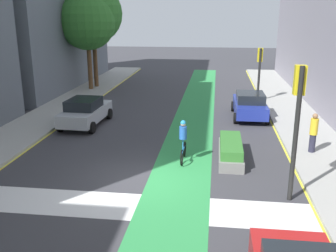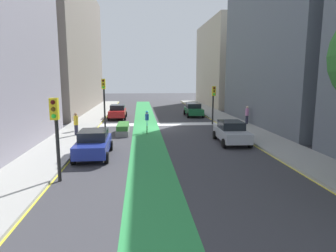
{
  "view_description": "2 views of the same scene",
  "coord_description": "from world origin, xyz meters",
  "px_view_note": "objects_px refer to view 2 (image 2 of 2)",
  "views": [
    {
      "loc": [
        2.65,
        -13.04,
        6.13
      ],
      "look_at": [
        0.59,
        3.2,
        1.27
      ],
      "focal_mm": 40.63,
      "sensor_mm": 36.0,
      "label": 1
    },
    {
      "loc": [
        1.91,
        27.46,
        4.73
      ],
      "look_at": [
        -0.26,
        4.35,
        0.87
      ],
      "focal_mm": 31.56,
      "sensor_mm": 36.0,
      "label": 2
    }
  ],
  "objects_px": {
    "car_silver_left_far": "(231,132)",
    "pedestrian_sidewalk_left_a": "(247,115)",
    "car_blue_right_far": "(93,143)",
    "car_green_left_near": "(193,110)",
    "pedestrian_sidewalk_right_a": "(76,124)",
    "traffic_signal_near_left": "(213,98)",
    "car_red_right_near": "(118,112)",
    "traffic_signal_near_right": "(104,94)",
    "traffic_signal_far_right": "(56,124)",
    "cyclist_in_lane": "(147,121)",
    "median_planter": "(123,129)"
  },
  "relations": [
    {
      "from": "traffic_signal_near_left",
      "to": "car_blue_right_far",
      "type": "relative_size",
      "value": 0.91
    },
    {
      "from": "car_red_right_near",
      "to": "cyclist_in_lane",
      "type": "xyz_separation_m",
      "value": [
        -3.17,
        8.88,
        0.17
      ]
    },
    {
      "from": "traffic_signal_far_right",
      "to": "car_red_right_near",
      "type": "height_order",
      "value": "traffic_signal_far_right"
    },
    {
      "from": "traffic_signal_near_right",
      "to": "car_red_right_near",
      "type": "height_order",
      "value": "traffic_signal_near_right"
    },
    {
      "from": "traffic_signal_near_right",
      "to": "traffic_signal_far_right",
      "type": "height_order",
      "value": "traffic_signal_near_right"
    },
    {
      "from": "pedestrian_sidewalk_left_a",
      "to": "car_silver_left_far",
      "type": "bearing_deg",
      "value": 62.63
    },
    {
      "from": "car_silver_left_far",
      "to": "traffic_signal_far_right",
      "type": "bearing_deg",
      "value": 34.97
    },
    {
      "from": "traffic_signal_near_left",
      "to": "pedestrian_sidewalk_right_a",
      "type": "xyz_separation_m",
      "value": [
        12.36,
        5.02,
        -1.64
      ]
    },
    {
      "from": "car_silver_left_far",
      "to": "car_red_right_near",
      "type": "distance_m",
      "value": 16.47
    },
    {
      "from": "car_green_left_near",
      "to": "pedestrian_sidewalk_right_a",
      "type": "bearing_deg",
      "value": 44.95
    },
    {
      "from": "car_silver_left_far",
      "to": "pedestrian_sidewalk_right_a",
      "type": "bearing_deg",
      "value": -15.89
    },
    {
      "from": "traffic_signal_near_left",
      "to": "car_red_right_near",
      "type": "xyz_separation_m",
      "value": [
        9.85,
        -5.36,
        -1.9
      ]
    },
    {
      "from": "car_blue_right_far",
      "to": "car_red_right_near",
      "type": "relative_size",
      "value": 1.0
    },
    {
      "from": "car_green_left_near",
      "to": "median_planter",
      "type": "xyz_separation_m",
      "value": [
        7.93,
        10.55,
        -0.4
      ]
    },
    {
      "from": "pedestrian_sidewalk_right_a",
      "to": "traffic_signal_far_right",
      "type": "bearing_deg",
      "value": 97.54
    },
    {
      "from": "car_silver_left_far",
      "to": "car_blue_right_far",
      "type": "bearing_deg",
      "value": 16.9
    },
    {
      "from": "car_green_left_near",
      "to": "pedestrian_sidewalk_right_a",
      "type": "distance_m",
      "value": 16.34
    },
    {
      "from": "car_blue_right_far",
      "to": "median_planter",
      "type": "bearing_deg",
      "value": -100.65
    },
    {
      "from": "traffic_signal_near_right",
      "to": "traffic_signal_far_right",
      "type": "xyz_separation_m",
      "value": [
        0.35,
        14.93,
        -0.49
      ]
    },
    {
      "from": "pedestrian_sidewalk_left_a",
      "to": "cyclist_in_lane",
      "type": "bearing_deg",
      "value": 15.91
    },
    {
      "from": "car_silver_left_far",
      "to": "pedestrian_sidewalk_left_a",
      "type": "distance_m",
      "value": 8.61
    },
    {
      "from": "car_blue_right_far",
      "to": "car_green_left_near",
      "type": "xyz_separation_m",
      "value": [
        -9.27,
        -17.7,
        0.0
      ]
    },
    {
      "from": "pedestrian_sidewalk_left_a",
      "to": "car_green_left_near",
      "type": "bearing_deg",
      "value": -60.7
    },
    {
      "from": "traffic_signal_near_left",
      "to": "car_green_left_near",
      "type": "relative_size",
      "value": 0.91
    },
    {
      "from": "car_blue_right_far",
      "to": "median_planter",
      "type": "relative_size",
      "value": 1.28
    },
    {
      "from": "median_planter",
      "to": "car_green_left_near",
      "type": "bearing_deg",
      "value": -126.92
    },
    {
      "from": "traffic_signal_near_left",
      "to": "traffic_signal_far_right",
      "type": "relative_size",
      "value": 1.0
    },
    {
      "from": "car_silver_left_far",
      "to": "car_red_right_near",
      "type": "xyz_separation_m",
      "value": [
        9.15,
        -13.69,
        0.0
      ]
    },
    {
      "from": "traffic_signal_far_right",
      "to": "car_blue_right_far",
      "type": "bearing_deg",
      "value": -101.74
    },
    {
      "from": "car_green_left_near",
      "to": "pedestrian_sidewalk_right_a",
      "type": "xyz_separation_m",
      "value": [
        11.56,
        11.54,
        0.26
      ]
    },
    {
      "from": "traffic_signal_near_left",
      "to": "car_silver_left_far",
      "type": "relative_size",
      "value": 0.9
    },
    {
      "from": "traffic_signal_near_right",
      "to": "pedestrian_sidewalk_right_a",
      "type": "bearing_deg",
      "value": 68.61
    },
    {
      "from": "traffic_signal_near_left",
      "to": "car_green_left_near",
      "type": "bearing_deg",
      "value": -83.05
    },
    {
      "from": "car_blue_right_far",
      "to": "car_green_left_near",
      "type": "height_order",
      "value": "same"
    },
    {
      "from": "car_green_left_near",
      "to": "pedestrian_sidewalk_left_a",
      "type": "xyz_separation_m",
      "value": [
        -4.05,
        7.21,
        0.25
      ]
    },
    {
      "from": "traffic_signal_near_left",
      "to": "pedestrian_sidewalk_right_a",
      "type": "distance_m",
      "value": 13.44
    },
    {
      "from": "car_blue_right_far",
      "to": "traffic_signal_far_right",
      "type": "bearing_deg",
      "value": 78.26
    },
    {
      "from": "traffic_signal_far_right",
      "to": "car_green_left_near",
      "type": "relative_size",
      "value": 0.91
    },
    {
      "from": "car_silver_left_far",
      "to": "car_green_left_near",
      "type": "xyz_separation_m",
      "value": [
        0.09,
        -14.86,
        0.0
      ]
    },
    {
      "from": "car_silver_left_far",
      "to": "traffic_signal_near_left",
      "type": "bearing_deg",
      "value": -94.83
    },
    {
      "from": "car_red_right_near",
      "to": "cyclist_in_lane",
      "type": "distance_m",
      "value": 9.43
    },
    {
      "from": "traffic_signal_near_right",
      "to": "car_silver_left_far",
      "type": "relative_size",
      "value": 1.07
    },
    {
      "from": "cyclist_in_lane",
      "to": "pedestrian_sidewalk_left_a",
      "type": "bearing_deg",
      "value": -164.09
    },
    {
      "from": "traffic_signal_far_right",
      "to": "median_planter",
      "type": "xyz_separation_m",
      "value": [
        -2.25,
        -11.49,
        -2.3
      ]
    },
    {
      "from": "cyclist_in_lane",
      "to": "median_planter",
      "type": "bearing_deg",
      "value": 13.82
    },
    {
      "from": "car_silver_left_far",
      "to": "car_blue_right_far",
      "type": "distance_m",
      "value": 9.78
    },
    {
      "from": "cyclist_in_lane",
      "to": "pedestrian_sidewalk_left_a",
      "type": "height_order",
      "value": "pedestrian_sidewalk_left_a"
    },
    {
      "from": "traffic_signal_near_left",
      "to": "traffic_signal_far_right",
      "type": "distance_m",
      "value": 19.0
    },
    {
      "from": "car_red_right_near",
      "to": "car_green_left_near",
      "type": "bearing_deg",
      "value": -172.66
    },
    {
      "from": "car_red_right_near",
      "to": "pedestrian_sidewalk_right_a",
      "type": "height_order",
      "value": "pedestrian_sidewalk_right_a"
    }
  ]
}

